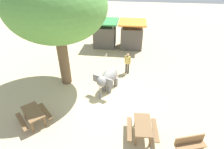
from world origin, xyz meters
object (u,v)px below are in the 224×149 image
market_stall_orange (132,36)px  wooden_bench (190,144)px  picnic_table_far (33,114)px  market_stall_green (105,35)px  shade_tree_main (56,7)px  picnic_table_near (143,127)px  elephant (108,78)px  person_handler (128,62)px

market_stall_orange → wooden_bench: bearing=-75.1°
wooden_bench → market_stall_orange: 11.77m
picnic_table_far → market_stall_green: size_ratio=0.84×
shade_tree_main → picnic_table_near: bearing=-38.1°
elephant → person_handler: bearing=177.0°
person_handler → picnic_table_near: (1.07, -5.86, -0.36)m
market_stall_green → market_stall_orange: bearing=0.0°
wooden_bench → picnic_table_far: 7.78m
person_handler → market_stall_orange: market_stall_orange is taller
shade_tree_main → picnic_table_near: 8.04m
picnic_table_far → elephant: bearing=-92.0°
elephant → market_stall_green: market_stall_green is taller
shade_tree_main → picnic_table_near: size_ratio=4.59×
elephant → shade_tree_main: bearing=-77.5°
picnic_table_far → person_handler: bearing=-85.1°
person_handler → market_stall_orange: 4.87m
person_handler → market_stall_green: (-2.47, 4.86, 0.19)m
market_stall_green → shade_tree_main: bearing=-104.3°
person_handler → picnic_table_far: person_handler is taller
person_handler → shade_tree_main: shade_tree_main is taller
wooden_bench → market_stall_orange: size_ratio=0.58×
picnic_table_far → picnic_table_near: bearing=-138.0°
market_stall_green → market_stall_orange: (2.60, 0.00, 0.00)m
wooden_bench → picnic_table_near: size_ratio=0.92×
person_handler → shade_tree_main: (-4.16, -1.76, 4.18)m
shade_tree_main → market_stall_orange: 8.84m
picnic_table_near → picnic_table_far: 5.65m
elephant → market_stall_orange: size_ratio=0.83×
picnic_table_far → wooden_bench: bearing=-142.2°
picnic_table_near → picnic_table_far: size_ratio=0.75×
person_handler → market_stall_orange: bearing=-155.5°
market_stall_orange → elephant: bearing=-99.9°
elephant → shade_tree_main: size_ratio=0.29×
person_handler → wooden_bench: size_ratio=1.11×
picnic_table_near → market_stall_orange: (-0.93, 10.72, 0.55)m
person_handler → market_stall_orange: (0.13, 4.86, 0.19)m
market_stall_orange → market_stall_green: bearing=180.0°
elephant → picnic_table_far: size_ratio=0.99×
elephant → market_stall_orange: (1.25, 7.17, 0.21)m
picnic_table_near → picnic_table_far: (-5.65, 0.18, 0.00)m
person_handler → elephant: bearing=0.3°
person_handler → picnic_table_far: bearing=-12.8°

